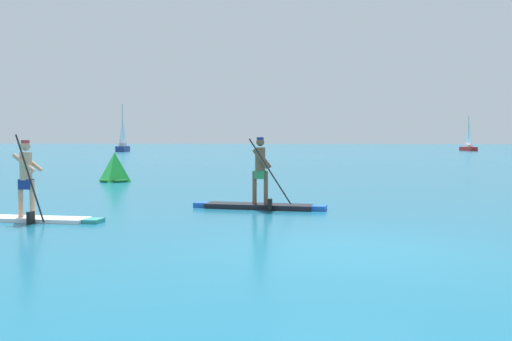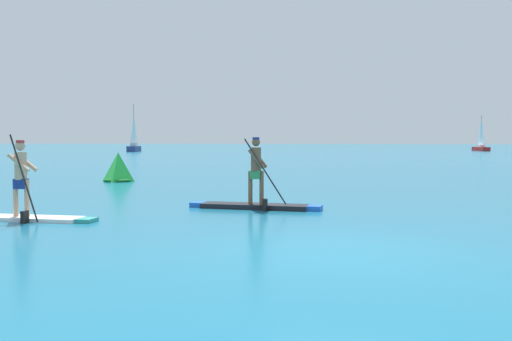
{
  "view_description": "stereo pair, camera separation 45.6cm",
  "coord_description": "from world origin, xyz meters",
  "px_view_note": "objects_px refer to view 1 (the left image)",
  "views": [
    {
      "loc": [
        -0.34,
        -9.5,
        1.77
      ],
      "look_at": [
        -2.86,
        9.77,
        0.73
      ],
      "focal_mm": 40.9,
      "sensor_mm": 36.0,
      "label": 1
    },
    {
      "loc": [
        0.11,
        -9.43,
        1.77
      ],
      "look_at": [
        -2.86,
        9.77,
        0.73
      ],
      "focal_mm": 40.9,
      "sensor_mm": 36.0,
      "label": 2
    }
  ],
  "objects_px": {
    "sailboat_left_horizon": "(123,146)",
    "race_marker_buoy": "(115,169)",
    "sailboat_right_horizon": "(468,146)",
    "paddleboarder_mid_center": "(260,195)",
    "paddleboarder_near_left": "(27,203)"
  },
  "relations": [
    {
      "from": "paddleboarder_mid_center",
      "to": "sailboat_right_horizon",
      "type": "relative_size",
      "value": 0.64
    },
    {
      "from": "sailboat_right_horizon",
      "to": "paddleboarder_mid_center",
      "type": "bearing_deg",
      "value": 156.67
    },
    {
      "from": "race_marker_buoy",
      "to": "sailboat_left_horizon",
      "type": "distance_m",
      "value": 61.23
    },
    {
      "from": "sailboat_right_horizon",
      "to": "paddleboarder_near_left",
      "type": "bearing_deg",
      "value": 154.17
    },
    {
      "from": "paddleboarder_near_left",
      "to": "sailboat_left_horizon",
      "type": "distance_m",
      "value": 72.92
    },
    {
      "from": "race_marker_buoy",
      "to": "sailboat_left_horizon",
      "type": "xyz_separation_m",
      "value": [
        -20.96,
        57.52,
        0.33
      ]
    },
    {
      "from": "paddleboarder_mid_center",
      "to": "sailboat_left_horizon",
      "type": "distance_m",
      "value": 71.92
    },
    {
      "from": "race_marker_buoy",
      "to": "sailboat_right_horizon",
      "type": "distance_m",
      "value": 76.16
    },
    {
      "from": "sailboat_right_horizon",
      "to": "race_marker_buoy",
      "type": "bearing_deg",
      "value": 149.64
    },
    {
      "from": "paddleboarder_near_left",
      "to": "paddleboarder_mid_center",
      "type": "distance_m",
      "value": 5.54
    },
    {
      "from": "paddleboarder_mid_center",
      "to": "sailboat_right_horizon",
      "type": "height_order",
      "value": "sailboat_right_horizon"
    },
    {
      "from": "paddleboarder_near_left",
      "to": "paddleboarder_mid_center",
      "type": "bearing_deg",
      "value": 33.92
    },
    {
      "from": "sailboat_left_horizon",
      "to": "race_marker_buoy",
      "type": "bearing_deg",
      "value": 12.13
    },
    {
      "from": "paddleboarder_near_left",
      "to": "race_marker_buoy",
      "type": "bearing_deg",
      "value": 104.72
    },
    {
      "from": "paddleboarder_mid_center",
      "to": "race_marker_buoy",
      "type": "relative_size",
      "value": 2.81
    }
  ]
}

